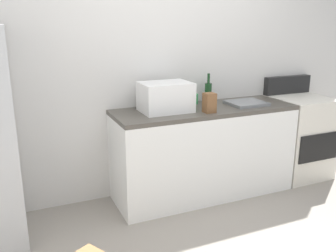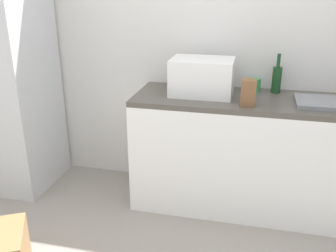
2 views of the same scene
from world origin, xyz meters
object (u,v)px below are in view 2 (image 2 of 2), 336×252
(refrigerator, at_px, (7,90))
(microwave, at_px, (202,77))
(wine_bottle, at_px, (277,79))
(coffee_mug, at_px, (255,85))
(knife_block, at_px, (249,93))

(refrigerator, xyz_separation_m, microwave, (1.64, 0.07, 0.19))
(wine_bottle, bearing_deg, microwave, -162.75)
(wine_bottle, bearing_deg, coffee_mug, 176.18)
(microwave, bearing_deg, refrigerator, -177.40)
(wine_bottle, bearing_deg, refrigerator, -173.62)
(wine_bottle, distance_m, coffee_mug, 0.17)
(coffee_mug, bearing_deg, microwave, -155.35)
(refrigerator, height_order, knife_block, refrigerator)
(wine_bottle, bearing_deg, knife_block, -118.02)
(microwave, relative_size, knife_block, 2.56)
(knife_block, bearing_deg, microwave, 149.94)
(microwave, xyz_separation_m, coffee_mug, (0.39, 0.18, -0.09))
(wine_bottle, relative_size, knife_block, 1.67)
(microwave, bearing_deg, knife_block, -30.06)
(coffee_mug, distance_m, knife_block, 0.39)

